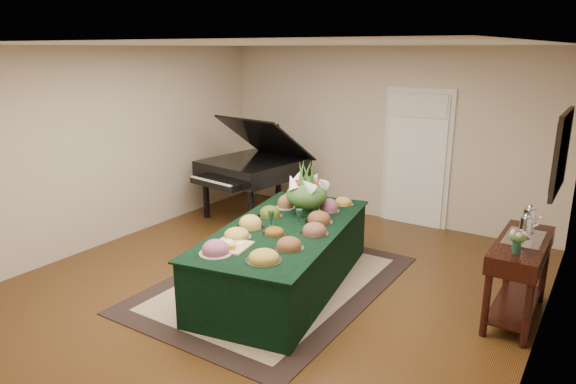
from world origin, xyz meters
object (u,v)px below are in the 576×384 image
Objects in this scene: floral_centerpiece at (307,190)px; mahogany_sideboard at (520,259)px; buffet_table at (285,257)px; grand_piano at (252,167)px.

mahogany_sideboard is at bearing 3.34° from floral_centerpiece.
buffet_table is 2.28× the size of mahogany_sideboard.
buffet_table is 1.62× the size of grand_piano.
floral_centerpiece is at bearing 93.98° from buffet_table.
floral_centerpiece is 2.27m from grand_piano.
floral_centerpiece is 0.41× the size of mahogany_sideboard.
mahogany_sideboard is (4.22, -1.21, -0.17)m from grand_piano.
mahogany_sideboard is (2.40, 0.14, -0.38)m from floral_centerpiece.
grand_piano is 1.40× the size of mahogany_sideboard.
buffet_table is 0.86m from floral_centerpiece.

